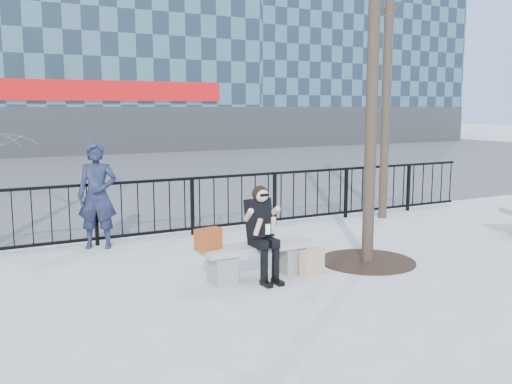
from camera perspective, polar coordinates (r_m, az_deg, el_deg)
name	(u,v)px	position (r m, az deg, el deg)	size (l,w,h in m)	color
ground	(258,277)	(8.25, 0.15, -8.51)	(120.00, 120.00, 0.00)	#A2A29D
street_surface	(68,172)	(22.40, -18.25, 1.93)	(60.00, 23.00, 0.01)	#474747
railing	(182,207)	(10.79, -7.37, -1.48)	(14.00, 0.06, 1.10)	black
tree_grate	(367,261)	(9.19, 11.04, -6.81)	(1.50, 1.50, 0.02)	black
bench_main	(258,257)	(8.17, 0.15, -6.49)	(1.65, 0.46, 0.49)	slate
seated_woman	(263,234)	(7.95, 0.70, -4.18)	(0.50, 0.64, 1.34)	black
handbag	(208,239)	(7.79, -4.80, -4.71)	(0.36, 0.17, 0.29)	#923B12
shopping_bag	(312,263)	(8.32, 5.64, -7.03)	(0.40, 0.15, 0.38)	beige
standing_man	(97,196)	(10.10, -15.59, -0.36)	(0.67, 0.44, 1.83)	black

